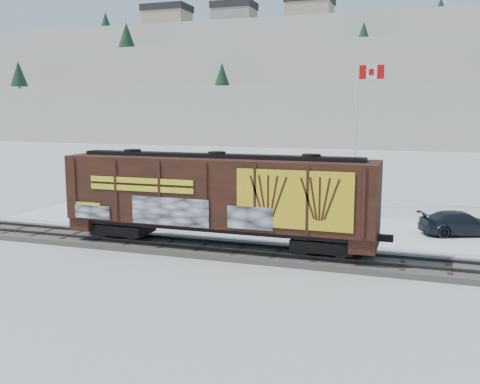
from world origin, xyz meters
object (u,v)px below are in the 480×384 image
(flagpole, at_px, (357,157))
(car_dark, at_px, (461,223))
(car_white, at_px, (248,214))
(hopper_railcar, at_px, (217,194))
(car_silver, at_px, (265,218))

(flagpole, distance_m, car_dark, 10.19)
(car_white, bearing_deg, flagpole, -17.25)
(car_white, height_order, car_dark, car_white)
(flagpole, bearing_deg, car_dark, -44.51)
(hopper_railcar, xyz_separation_m, car_silver, (0.92, 5.79, -2.29))
(flagpole, relative_size, car_dark, 2.22)
(car_silver, bearing_deg, car_dark, -100.35)
(car_white, relative_size, car_dark, 0.93)
(flagpole, relative_size, car_silver, 2.62)
(hopper_railcar, height_order, flagpole, flagpole)
(flagpole, xyz_separation_m, car_dark, (6.91, -6.79, -3.16))
(hopper_railcar, height_order, car_white, hopper_railcar)
(car_silver, height_order, car_white, car_white)
(flagpole, relative_size, car_white, 2.39)
(hopper_railcar, bearing_deg, car_white, 93.84)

